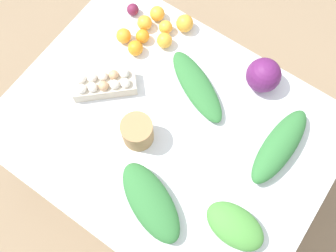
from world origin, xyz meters
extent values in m
plane|color=#937A5B|center=(0.00, 0.00, 0.00)|extent=(8.00, 8.00, 0.00)
cube|color=silver|center=(0.00, 0.00, 0.70)|extent=(1.40, 1.08, 0.03)
cylinder|color=brown|center=(-0.64, -0.48, 0.34)|extent=(0.06, 0.06, 0.68)
cylinder|color=brown|center=(0.64, -0.48, 0.34)|extent=(0.06, 0.06, 0.68)
cylinder|color=brown|center=(0.64, 0.48, 0.34)|extent=(0.06, 0.06, 0.68)
sphere|color=#601E5B|center=(-0.22, -0.42, 0.79)|extent=(0.15, 0.15, 0.15)
cube|color=beige|center=(0.34, 0.01, 0.74)|extent=(0.28, 0.27, 0.06)
sphere|color=white|center=(0.40, 0.09, 0.78)|extent=(0.04, 0.04, 0.04)
sphere|color=white|center=(0.36, 0.06, 0.78)|extent=(0.04, 0.04, 0.04)
sphere|color=tan|center=(0.33, 0.02, 0.78)|extent=(0.04, 0.04, 0.04)
sphere|color=white|center=(0.29, -0.01, 0.78)|extent=(0.04, 0.04, 0.04)
sphere|color=white|center=(0.26, -0.04, 0.78)|extent=(0.04, 0.04, 0.04)
sphere|color=white|center=(0.43, 0.05, 0.78)|extent=(0.04, 0.04, 0.04)
sphere|color=white|center=(0.39, 0.02, 0.78)|extent=(0.04, 0.04, 0.04)
sphere|color=white|center=(0.36, -0.01, 0.78)|extent=(0.04, 0.04, 0.04)
sphere|color=tan|center=(0.32, -0.04, 0.78)|extent=(0.04, 0.04, 0.04)
sphere|color=white|center=(0.29, -0.08, 0.78)|extent=(0.04, 0.04, 0.04)
cylinder|color=#A87F51|center=(0.08, 0.11, 0.78)|extent=(0.13, 0.13, 0.13)
ellipsoid|color=#337538|center=(0.00, -0.23, 0.74)|extent=(0.40, 0.29, 0.06)
ellipsoid|color=#337538|center=(-0.44, -0.18, 0.76)|extent=(0.14, 0.39, 0.09)
ellipsoid|color=#4C933D|center=(-0.45, 0.20, 0.76)|extent=(0.25, 0.16, 0.09)
ellipsoid|color=#337538|center=(-0.13, 0.31, 0.76)|extent=(0.39, 0.29, 0.09)
sphere|color=maroon|center=(0.48, -0.40, 0.74)|extent=(0.06, 0.06, 0.06)
sphere|color=#F9A833|center=(0.39, -0.36, 0.75)|extent=(0.07, 0.07, 0.07)
sphere|color=#F9A833|center=(0.25, -0.34, 0.75)|extent=(0.07, 0.07, 0.07)
sphere|color=orange|center=(0.43, -0.25, 0.75)|extent=(0.07, 0.07, 0.07)
sphere|color=#F9A833|center=(0.23, -0.47, 0.75)|extent=(0.08, 0.08, 0.08)
sphere|color=#F9A833|center=(0.37, -0.44, 0.75)|extent=(0.07, 0.07, 0.07)
sphere|color=orange|center=(0.35, -0.30, 0.75)|extent=(0.06, 0.06, 0.06)
sphere|color=#F9A833|center=(0.29, -0.40, 0.75)|extent=(0.07, 0.07, 0.07)
sphere|color=orange|center=(0.34, -0.23, 0.75)|extent=(0.07, 0.07, 0.07)
camera|label=1|loc=(-0.32, 0.46, 2.25)|focal=40.00mm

